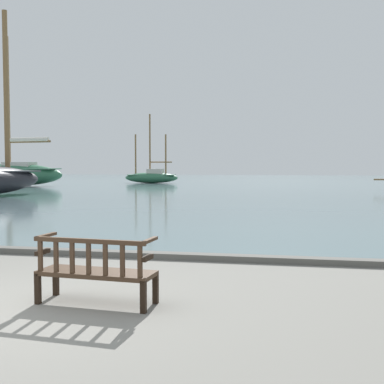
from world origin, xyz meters
TOP-DOWN VIEW (x-y plane):
  - ground_plane at (0.00, 0.00)m, footprint 160.00×160.00m
  - harbor_water at (0.00, 44.00)m, footprint 100.00×80.00m
  - quay_edge_kerb at (0.00, 3.85)m, footprint 40.00×0.30m
  - park_bench at (0.93, 0.57)m, footprint 1.64×0.66m
  - sailboat_nearest_port at (-9.66, 41.44)m, footprint 5.47×1.61m
  - sailboat_mid_port at (-20.08, 33.23)m, footprint 10.48×3.83m

SIDE VIEW (x-z plane):
  - ground_plane at x=0.00m, z-range 0.00..0.00m
  - harbor_water at x=0.00m, z-range 0.00..0.08m
  - quay_edge_kerb at x=0.00m, z-range 0.00..0.12m
  - park_bench at x=0.93m, z-range 0.01..0.93m
  - sailboat_nearest_port at x=-9.66m, z-range -2.70..4.23m
  - sailboat_mid_port at x=-20.08m, z-range -5.26..7.75m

